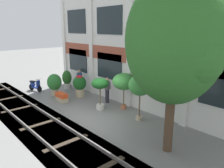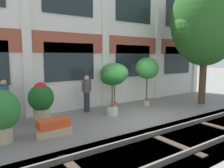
{
  "view_description": "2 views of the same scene",
  "coord_description": "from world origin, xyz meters",
  "px_view_note": "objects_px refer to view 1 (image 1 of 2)",
  "views": [
    {
      "loc": [
        8.84,
        -6.66,
        4.75
      ],
      "look_at": [
        -0.74,
        1.92,
        1.39
      ],
      "focal_mm": 35.0,
      "sensor_mm": 36.0,
      "label": 1
    },
    {
      "loc": [
        -5.98,
        -6.51,
        2.5
      ],
      "look_at": [
        -0.16,
        1.82,
        1.21
      ],
      "focal_mm": 35.0,
      "sensor_mm": 36.0,
      "label": 2
    }
  ],
  "objects_px": {
    "potted_plant_glazed_jar": "(54,83)",
    "potted_plant_square_trough": "(62,97)",
    "resident_watching_tracks": "(80,80)",
    "resident_by_doorway": "(107,89)",
    "potted_plant_low_pan": "(124,82)",
    "potted_plant_terracotta_small": "(140,86)",
    "potted_plant_tall_urn": "(100,86)",
    "scooter_near_curb": "(35,85)",
    "potted_plant_ribbed_drum": "(67,79)",
    "broadleaf_tree": "(175,43)",
    "potted_plant_stone_basin": "(80,84)"
  },
  "relations": [
    {
      "from": "potted_plant_terracotta_small",
      "to": "broadleaf_tree",
      "type": "bearing_deg",
      "value": -27.16
    },
    {
      "from": "potted_plant_tall_urn",
      "to": "potted_plant_terracotta_small",
      "type": "relative_size",
      "value": 0.78
    },
    {
      "from": "potted_plant_stone_basin",
      "to": "potted_plant_low_pan",
      "type": "distance_m",
      "value": 3.88
    },
    {
      "from": "potted_plant_glazed_jar",
      "to": "potted_plant_stone_basin",
      "type": "xyz_separation_m",
      "value": [
        1.47,
        1.15,
        0.0
      ]
    },
    {
      "from": "potted_plant_ribbed_drum",
      "to": "resident_by_doorway",
      "type": "bearing_deg",
      "value": 2.44
    },
    {
      "from": "broadleaf_tree",
      "to": "potted_plant_tall_urn",
      "type": "height_order",
      "value": "broadleaf_tree"
    },
    {
      "from": "broadleaf_tree",
      "to": "potted_plant_glazed_jar",
      "type": "bearing_deg",
      "value": 179.1
    },
    {
      "from": "potted_plant_tall_urn",
      "to": "potted_plant_terracotta_small",
      "type": "bearing_deg",
      "value": 12.53
    },
    {
      "from": "broadleaf_tree",
      "to": "resident_by_doorway",
      "type": "relative_size",
      "value": 4.02
    },
    {
      "from": "potted_plant_low_pan",
      "to": "potted_plant_stone_basin",
      "type": "bearing_deg",
      "value": -170.87
    },
    {
      "from": "potted_plant_ribbed_drum",
      "to": "scooter_near_curb",
      "type": "xyz_separation_m",
      "value": [
        -1.07,
        -2.21,
        -0.37
      ]
    },
    {
      "from": "potted_plant_terracotta_small",
      "to": "resident_by_doorway",
      "type": "distance_m",
      "value": 3.38
    },
    {
      "from": "potted_plant_glazed_jar",
      "to": "potted_plant_square_trough",
      "type": "relative_size",
      "value": 1.35
    },
    {
      "from": "potted_plant_tall_urn",
      "to": "resident_watching_tracks",
      "type": "distance_m",
      "value": 4.2
    },
    {
      "from": "potted_plant_square_trough",
      "to": "potted_plant_terracotta_small",
      "type": "height_order",
      "value": "potted_plant_terracotta_small"
    },
    {
      "from": "potted_plant_terracotta_small",
      "to": "scooter_near_curb",
      "type": "relative_size",
      "value": 1.81
    },
    {
      "from": "potted_plant_terracotta_small",
      "to": "resident_watching_tracks",
      "type": "distance_m",
      "value": 6.64
    },
    {
      "from": "potted_plant_tall_urn",
      "to": "potted_plant_terracotta_small",
      "type": "xyz_separation_m",
      "value": [
        2.55,
        0.57,
        0.42
      ]
    },
    {
      "from": "resident_watching_tracks",
      "to": "resident_by_doorway",
      "type": "bearing_deg",
      "value": 165.14
    },
    {
      "from": "resident_by_doorway",
      "to": "potted_plant_low_pan",
      "type": "bearing_deg",
      "value": 77.74
    },
    {
      "from": "potted_plant_glazed_jar",
      "to": "scooter_near_curb",
      "type": "height_order",
      "value": "potted_plant_glazed_jar"
    },
    {
      "from": "potted_plant_ribbed_drum",
      "to": "resident_by_doorway",
      "type": "relative_size",
      "value": 0.89
    },
    {
      "from": "resident_watching_tracks",
      "to": "potted_plant_tall_urn",
      "type": "bearing_deg",
      "value": 150.27
    },
    {
      "from": "potted_plant_low_pan",
      "to": "broadleaf_tree",
      "type": "bearing_deg",
      "value": -23.46
    },
    {
      "from": "broadleaf_tree",
      "to": "potted_plant_low_pan",
      "type": "xyz_separation_m",
      "value": [
        -4.38,
        1.9,
        -2.54
      ]
    },
    {
      "from": "resident_by_doorway",
      "to": "potted_plant_tall_urn",
      "type": "bearing_deg",
      "value": 18.93
    },
    {
      "from": "resident_by_doorway",
      "to": "potted_plant_terracotta_small",
      "type": "bearing_deg",
      "value": 69.03
    },
    {
      "from": "potted_plant_square_trough",
      "to": "resident_by_doorway",
      "type": "relative_size",
      "value": 0.7
    },
    {
      "from": "potted_plant_glazed_jar",
      "to": "potted_plant_terracotta_small",
      "type": "relative_size",
      "value": 0.64
    },
    {
      "from": "potted_plant_glazed_jar",
      "to": "potted_plant_low_pan",
      "type": "height_order",
      "value": "potted_plant_low_pan"
    },
    {
      "from": "potted_plant_ribbed_drum",
      "to": "resident_watching_tracks",
      "type": "distance_m",
      "value": 1.36
    },
    {
      "from": "potted_plant_square_trough",
      "to": "scooter_near_curb",
      "type": "xyz_separation_m",
      "value": [
        -3.44,
        -0.39,
        0.19
      ]
    },
    {
      "from": "potted_plant_tall_urn",
      "to": "potted_plant_stone_basin",
      "type": "relative_size",
      "value": 1.22
    },
    {
      "from": "potted_plant_low_pan",
      "to": "potted_plant_square_trough",
      "type": "distance_m",
      "value": 4.54
    },
    {
      "from": "potted_plant_stone_basin",
      "to": "potted_plant_low_pan",
      "type": "height_order",
      "value": "potted_plant_low_pan"
    },
    {
      "from": "broadleaf_tree",
      "to": "potted_plant_ribbed_drum",
      "type": "height_order",
      "value": "broadleaf_tree"
    },
    {
      "from": "resident_by_doorway",
      "to": "potted_plant_square_trough",
      "type": "bearing_deg",
      "value": -60.12
    },
    {
      "from": "broadleaf_tree",
      "to": "potted_plant_low_pan",
      "type": "height_order",
      "value": "broadleaf_tree"
    },
    {
      "from": "potted_plant_glazed_jar",
      "to": "resident_by_doorway",
      "type": "bearing_deg",
      "value": 25.54
    },
    {
      "from": "potted_plant_tall_urn",
      "to": "resident_by_doorway",
      "type": "distance_m",
      "value": 1.39
    },
    {
      "from": "potted_plant_glazed_jar",
      "to": "potted_plant_square_trough",
      "type": "xyz_separation_m",
      "value": [
        1.41,
        -0.26,
        -0.65
      ]
    },
    {
      "from": "potted_plant_low_pan",
      "to": "resident_by_doorway",
      "type": "bearing_deg",
      "value": 179.32
    },
    {
      "from": "potted_plant_stone_basin",
      "to": "resident_watching_tracks",
      "type": "xyz_separation_m",
      "value": [
        -1.11,
        0.74,
        -0.01
      ]
    },
    {
      "from": "potted_plant_ribbed_drum",
      "to": "potted_plant_stone_basin",
      "type": "xyz_separation_m",
      "value": [
        2.43,
        -0.42,
        0.1
      ]
    },
    {
      "from": "potted_plant_square_trough",
      "to": "resident_watching_tracks",
      "type": "relative_size",
      "value": 0.69
    },
    {
      "from": "potted_plant_ribbed_drum",
      "to": "potted_plant_square_trough",
      "type": "bearing_deg",
      "value": -37.65
    },
    {
      "from": "potted_plant_ribbed_drum",
      "to": "potted_plant_low_pan",
      "type": "xyz_separation_m",
      "value": [
        6.18,
        0.18,
        0.87
      ]
    },
    {
      "from": "potted_plant_tall_urn",
      "to": "resident_by_doorway",
      "type": "relative_size",
      "value": 1.15
    },
    {
      "from": "potted_plant_ribbed_drum",
      "to": "potted_plant_terracotta_small",
      "type": "relative_size",
      "value": 0.6
    },
    {
      "from": "potted_plant_ribbed_drum",
      "to": "potted_plant_stone_basin",
      "type": "height_order",
      "value": "potted_plant_stone_basin"
    }
  ]
}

